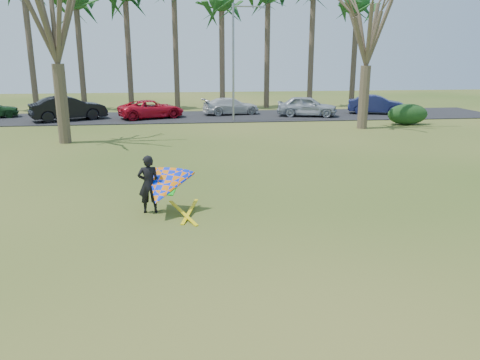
{
  "coord_description": "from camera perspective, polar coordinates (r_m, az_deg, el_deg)",
  "views": [
    {
      "loc": [
        -1.62,
        -11.15,
        4.66
      ],
      "look_at": [
        0.0,
        2.0,
        1.1
      ],
      "focal_mm": 35.0,
      "sensor_mm": 36.0,
      "label": 1
    }
  ],
  "objects": [
    {
      "name": "car_2",
      "position": [
        35.86,
        -10.74,
        8.5
      ],
      "size": [
        5.3,
        3.78,
        1.34
      ],
      "primitive_type": "imported",
      "rotation": [
        0.0,
        0.0,
        1.93
      ],
      "color": "red",
      "rests_on": "parking_strip"
    },
    {
      "name": "ground",
      "position": [
        12.19,
        1.16,
        -7.44
      ],
      "size": [
        100.0,
        100.0,
        0.0
      ],
      "primitive_type": "plane",
      "color": "#214B10",
      "rests_on": "ground"
    },
    {
      "name": "palm_9",
      "position": [
        45.17,
        14.13,
        20.35
      ],
      "size": [
        4.84,
        4.84,
        10.84
      ],
      "color": "#443729",
      "rests_on": "ground"
    },
    {
      "name": "car_3",
      "position": [
        37.49,
        -1.1,
        9.0
      ],
      "size": [
        4.74,
        2.61,
        1.3
      ],
      "primitive_type": "imported",
      "rotation": [
        0.0,
        0.0,
        1.75
      ],
      "color": "silver",
      "rests_on": "parking_strip"
    },
    {
      "name": "kite_flyer",
      "position": [
        14.1,
        -9.51,
        -0.83
      ],
      "size": [
        2.13,
        2.39,
        2.02
      ],
      "color": "black",
      "rests_on": "ground"
    },
    {
      "name": "car_4",
      "position": [
        36.69,
        8.16,
        8.91
      ],
      "size": [
        4.87,
        2.96,
        1.55
      ],
      "primitive_type": "imported",
      "rotation": [
        0.0,
        0.0,
        1.31
      ],
      "color": "#A4AAB2",
      "rests_on": "parking_strip"
    },
    {
      "name": "bare_tree_left",
      "position": [
        27.01,
        -21.9,
        18.82
      ],
      "size": [
        6.6,
        6.6,
        9.7
      ],
      "color": "#483B2B",
      "rests_on": "ground"
    },
    {
      "name": "streetlight",
      "position": [
        33.36,
        -0.55,
        14.71
      ],
      "size": [
        2.28,
        0.18,
        8.0
      ],
      "color": "gray",
      "rests_on": "ground"
    },
    {
      "name": "palm_6",
      "position": [
        42.54,
        -2.27,
        21.12
      ],
      "size": [
        4.84,
        4.84,
        10.84
      ],
      "color": "brown",
      "rests_on": "ground"
    },
    {
      "name": "car_5",
      "position": [
        39.39,
        16.3,
        8.82
      ],
      "size": [
        4.72,
        2.99,
        1.47
      ],
      "primitive_type": "imported",
      "rotation": [
        0.0,
        0.0,
        1.22
      ],
      "color": "#1A1F4E",
      "rests_on": "parking_strip"
    },
    {
      "name": "bare_tree_right",
      "position": [
        31.44,
        15.45,
        18.01
      ],
      "size": [
        6.27,
        6.27,
        9.21
      ],
      "color": "#48382B",
      "rests_on": "ground"
    },
    {
      "name": "parking_strip",
      "position": [
        36.48,
        -4.48,
        7.71
      ],
      "size": [
        46.0,
        7.0,
        0.06
      ],
      "primitive_type": "cube",
      "color": "black",
      "rests_on": "ground"
    },
    {
      "name": "car_1",
      "position": [
        36.28,
        -20.2,
        8.22
      ],
      "size": [
        5.5,
        3.83,
        1.72
      ],
      "primitive_type": "imported",
      "rotation": [
        0.0,
        0.0,
        2.0
      ],
      "color": "black",
      "rests_on": "parking_strip"
    },
    {
      "name": "hedge_near",
      "position": [
        34.27,
        19.75,
        7.55
      ],
      "size": [
        2.84,
        1.29,
        1.42
      ],
      "primitive_type": "ellipsoid",
      "color": "#153814",
      "rests_on": "ground"
    }
  ]
}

